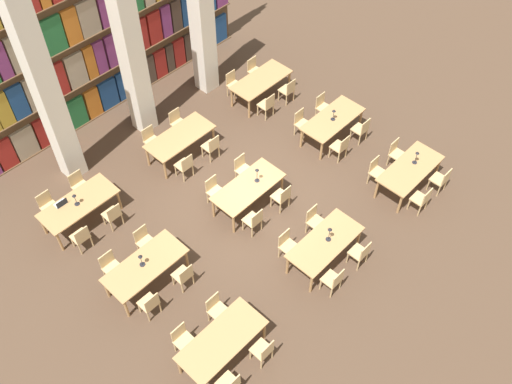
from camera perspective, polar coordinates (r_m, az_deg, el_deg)
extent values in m
plane|color=#4C3828|center=(15.97, -0.72, -1.07)|extent=(40.00, 40.00, 0.00)
cube|color=brown|center=(17.83, -15.59, 15.26)|extent=(10.40, 0.06, 5.50)
cube|color=brown|center=(19.45, -13.91, 8.68)|extent=(10.40, 0.35, 0.03)
cube|color=maroon|center=(18.01, -23.80, 3.55)|extent=(0.50, 0.20, 1.03)
cube|color=tan|center=(18.13, -22.17, 4.64)|extent=(0.67, 0.20, 1.03)
cube|color=maroon|center=(18.28, -20.58, 5.68)|extent=(0.45, 0.20, 1.03)
cube|color=maroon|center=(18.43, -19.14, 6.62)|extent=(0.56, 0.20, 1.03)
cube|color=#236B38|center=(18.61, -17.58, 7.63)|extent=(0.61, 0.20, 1.03)
cube|color=orange|center=(18.81, -16.05, 8.61)|extent=(0.48, 0.20, 1.03)
cube|color=navy|center=(19.02, -14.62, 9.52)|extent=(0.61, 0.20, 1.03)
cube|color=navy|center=(19.24, -13.24, 10.39)|extent=(0.42, 0.20, 1.03)
cube|color=navy|center=(19.44, -12.04, 11.13)|extent=(0.49, 0.20, 1.03)
cube|color=#47382D|center=(19.68, -10.77, 11.91)|extent=(0.48, 0.20, 1.03)
cube|color=maroon|center=(19.90, -9.64, 12.59)|extent=(0.46, 0.20, 1.03)
cube|color=#47382D|center=(20.10, -8.70, 13.16)|extent=(0.29, 0.20, 1.03)
cube|color=maroon|center=(20.29, -7.80, 13.69)|extent=(0.45, 0.20, 1.03)
cube|color=#47382D|center=(20.60, -6.48, 14.46)|extent=(0.69, 0.20, 1.03)
cube|color=#B7932D|center=(20.94, -5.14, 15.23)|extent=(0.54, 0.20, 1.03)
cube|color=navy|center=(21.29, -3.81, 15.98)|extent=(0.66, 0.20, 1.03)
cube|color=brown|center=(18.60, -14.71, 11.85)|extent=(10.40, 0.35, 0.03)
cube|color=#B7932D|center=(17.21, -24.05, 7.55)|extent=(0.41, 0.20, 1.08)
cube|color=navy|center=(17.31, -22.78, 8.36)|extent=(0.47, 0.20, 1.08)
cube|color=tan|center=(17.47, -21.16, 9.39)|extent=(0.64, 0.20, 1.08)
cube|color=maroon|center=(17.66, -19.39, 10.50)|extent=(0.60, 0.20, 1.08)
cube|color=tan|center=(17.87, -17.64, 11.57)|extent=(0.60, 0.20, 1.08)
cube|color=orange|center=(18.05, -16.33, 12.37)|extent=(0.32, 0.20, 1.08)
cube|color=#84387A|center=(18.18, -15.42, 12.91)|extent=(0.34, 0.20, 1.08)
cube|color=#84387A|center=(18.42, -13.95, 13.78)|extent=(0.66, 0.20, 1.08)
cube|color=#84387A|center=(18.66, -12.50, 14.62)|extent=(0.42, 0.20, 1.08)
cube|color=maroon|center=(18.85, -11.45, 15.22)|extent=(0.40, 0.20, 1.08)
cube|color=maroon|center=(19.09, -10.21, 15.92)|extent=(0.48, 0.20, 1.08)
cube|color=#84387A|center=(19.33, -9.07, 16.55)|extent=(0.36, 0.20, 1.08)
cube|color=#47382D|center=(19.55, -8.07, 17.10)|extent=(0.38, 0.20, 1.08)
cube|color=navy|center=(19.77, -7.08, 17.63)|extent=(0.40, 0.20, 1.08)
cube|color=tan|center=(20.07, -5.83, 18.29)|extent=(0.66, 0.20, 1.08)
cube|color=brown|center=(17.82, -15.60, 15.30)|extent=(10.40, 0.35, 0.03)
cube|color=#84387A|center=(16.52, -24.15, 11.92)|extent=(0.32, 0.20, 1.07)
cube|color=tan|center=(16.63, -23.04, 12.59)|extent=(0.34, 0.20, 1.07)
cube|color=#47382D|center=(16.77, -21.57, 13.48)|extent=(0.60, 0.20, 1.07)
cube|color=#236B38|center=(16.99, -19.67, 14.60)|extent=(0.61, 0.20, 1.07)
cube|color=orange|center=(17.19, -18.07, 15.52)|extent=(0.46, 0.20, 1.07)
cube|color=tan|center=(17.41, -16.51, 16.40)|extent=(0.62, 0.20, 1.07)
cube|color=#84387A|center=(17.64, -15.03, 17.22)|extent=(0.32, 0.20, 1.07)
cube|color=navy|center=(17.80, -14.04, 17.76)|extent=(0.30, 0.20, 1.07)
cube|color=tan|center=(15.99, -23.83, 16.85)|extent=(0.48, 0.20, 1.05)
cube|color=silver|center=(15.60, -20.26, 9.39)|extent=(0.57, 0.57, 6.00)
cube|color=silver|center=(16.56, -12.54, 14.07)|extent=(0.57, 0.57, 6.00)
cube|color=silver|center=(17.87, -5.56, 17.95)|extent=(0.57, 0.57, 6.00)
cube|color=tan|center=(12.95, -3.44, -14.55)|extent=(2.08, 0.93, 0.04)
cylinder|color=tan|center=(13.46, 0.82, -13.64)|extent=(0.07, 0.07, 0.73)
cylinder|color=tan|center=(13.21, -7.69, -16.84)|extent=(0.07, 0.07, 0.73)
cylinder|color=tan|center=(13.71, -1.59, -11.63)|extent=(0.07, 0.07, 0.73)
cylinder|color=tan|center=(13.20, -2.77, -17.91)|extent=(0.04, 0.04, 0.42)
cube|color=tan|center=(12.89, -2.85, -18.54)|extent=(0.42, 0.40, 0.04)
cylinder|color=tan|center=(13.54, -5.96, -15.04)|extent=(0.04, 0.04, 0.42)
cylinder|color=tan|center=(13.46, -7.13, -16.01)|extent=(0.04, 0.04, 0.42)
cylinder|color=tan|center=(13.66, -6.95, -14.12)|extent=(0.04, 0.04, 0.42)
cylinder|color=tan|center=(13.58, -8.11, -15.07)|extent=(0.04, 0.04, 0.42)
cube|color=tan|center=(13.35, -7.13, -14.64)|extent=(0.42, 0.40, 0.04)
cube|color=tan|center=(13.22, -7.78, -13.69)|extent=(0.40, 0.03, 0.42)
cylinder|color=tan|center=(13.38, -0.57, -15.93)|extent=(0.04, 0.04, 0.42)
cylinder|color=tan|center=(13.49, 0.53, -14.92)|extent=(0.04, 0.04, 0.42)
cylinder|color=tan|center=(13.29, 0.53, -16.85)|extent=(0.04, 0.04, 0.42)
cylinder|color=tan|center=(13.40, 1.63, -15.82)|extent=(0.04, 0.04, 0.42)
cube|color=tan|center=(13.18, 0.54, -15.47)|extent=(0.42, 0.40, 0.04)
cube|color=tan|center=(12.92, 1.16, -15.56)|extent=(0.40, 0.03, 0.42)
cylinder|color=tan|center=(13.82, -2.67, -12.23)|extent=(0.04, 0.04, 0.42)
cylinder|color=tan|center=(13.71, -3.77, -13.18)|extent=(0.04, 0.04, 0.42)
cylinder|color=tan|center=(13.94, -3.67, -11.36)|extent=(0.04, 0.04, 0.42)
cylinder|color=tan|center=(13.84, -4.77, -12.29)|extent=(0.04, 0.04, 0.42)
cube|color=tan|center=(13.62, -3.77, -11.81)|extent=(0.42, 0.40, 0.04)
cube|color=tan|center=(13.49, -4.37, -10.86)|extent=(0.40, 0.03, 0.42)
cube|color=tan|center=(14.35, 6.93, -4.99)|extent=(2.08, 0.93, 0.04)
cylinder|color=tan|center=(14.11, 5.54, -9.10)|extent=(0.07, 0.07, 0.73)
cylinder|color=tan|center=(15.05, 10.24, -4.46)|extent=(0.07, 0.07, 0.73)
cylinder|color=tan|center=(14.35, 3.16, -7.30)|extent=(0.07, 0.07, 0.73)
cylinder|color=tan|center=(15.27, 7.93, -2.85)|extent=(0.07, 0.07, 0.73)
cylinder|color=tan|center=(14.31, 6.46, -9.18)|extent=(0.04, 0.04, 0.42)
cylinder|color=tan|center=(14.47, 7.37, -8.27)|extent=(0.04, 0.04, 0.42)
cylinder|color=tan|center=(14.22, 7.53, -9.97)|extent=(0.04, 0.04, 0.42)
cylinder|color=tan|center=(14.38, 8.43, -9.04)|extent=(0.04, 0.04, 0.42)
cube|color=tan|center=(14.15, 7.54, -8.63)|extent=(0.42, 0.40, 0.04)
cube|color=tan|center=(13.90, 8.23, -8.57)|extent=(0.40, 0.03, 0.42)
cylinder|color=tan|center=(14.78, 4.24, -5.96)|extent=(0.04, 0.04, 0.42)
cylinder|color=tan|center=(14.62, 3.31, -6.82)|extent=(0.04, 0.04, 0.42)
cylinder|color=tan|center=(14.89, 3.25, -5.22)|extent=(0.04, 0.04, 0.42)
cylinder|color=tan|center=(14.74, 2.32, -6.06)|extent=(0.04, 0.04, 0.42)
cube|color=tan|center=(14.57, 3.32, -5.50)|extent=(0.42, 0.40, 0.04)
cube|color=tan|center=(14.44, 2.81, -4.57)|extent=(0.40, 0.03, 0.42)
cylinder|color=tan|center=(14.82, 9.12, -6.51)|extent=(0.04, 0.04, 0.42)
cylinder|color=tan|center=(15.00, 9.96, -5.66)|extent=(0.04, 0.04, 0.42)
cylinder|color=tan|center=(14.73, 10.17, -7.25)|extent=(0.04, 0.04, 0.42)
cylinder|color=tan|center=(14.92, 11.00, -6.39)|extent=(0.04, 0.04, 0.42)
cube|color=tan|center=(14.68, 10.19, -5.95)|extent=(0.42, 0.40, 0.04)
cube|color=tan|center=(14.44, 10.89, -5.85)|extent=(0.40, 0.03, 0.42)
cylinder|color=tan|center=(15.30, 6.90, -3.50)|extent=(0.04, 0.04, 0.42)
cylinder|color=tan|center=(15.12, 6.04, -4.30)|extent=(0.04, 0.04, 0.42)
cylinder|color=tan|center=(15.41, 5.92, -2.80)|extent=(0.04, 0.04, 0.42)
cylinder|color=tan|center=(15.23, 5.05, -3.59)|extent=(0.04, 0.04, 0.42)
cube|color=tan|center=(15.08, 6.05, -3.02)|extent=(0.42, 0.40, 0.04)
cube|color=tan|center=(14.96, 5.57, -2.11)|extent=(0.40, 0.03, 0.42)
cylinder|color=#232328|center=(14.38, 7.25, -4.71)|extent=(0.14, 0.14, 0.01)
cylinder|color=#232328|center=(14.21, 7.33, -4.23)|extent=(0.02, 0.02, 0.39)
cone|color=#232328|center=(14.03, 7.42, -3.68)|extent=(0.11, 0.11, 0.07)
cube|color=tan|center=(16.38, 15.20, 2.29)|extent=(2.08, 0.93, 0.04)
cylinder|color=tan|center=(15.96, 14.19, -1.18)|extent=(0.07, 0.07, 0.73)
cylinder|color=tan|center=(17.19, 17.73, 2.45)|extent=(0.07, 0.07, 0.73)
cylinder|color=tan|center=(16.16, 11.96, 0.28)|extent=(0.07, 0.07, 0.73)
cylinder|color=tan|center=(17.38, 15.62, 3.77)|extent=(0.07, 0.07, 0.73)
cylinder|color=tan|center=(16.22, 15.02, -1.20)|extent=(0.04, 0.04, 0.42)
cylinder|color=tan|center=(16.44, 15.70, -0.48)|extent=(0.04, 0.04, 0.42)
cylinder|color=tan|center=(16.14, 16.00, -1.84)|extent=(0.04, 0.04, 0.42)
cylinder|color=tan|center=(16.37, 16.67, -1.11)|extent=(0.04, 0.04, 0.42)
cube|color=tan|center=(16.12, 16.02, -0.64)|extent=(0.42, 0.40, 0.04)
cube|color=tan|center=(15.91, 16.74, -0.47)|extent=(0.40, 0.03, 0.42)
cylinder|color=tan|center=(16.71, 12.80, 1.40)|extent=(0.04, 0.04, 0.42)
cylinder|color=tan|center=(16.49, 12.09, 0.72)|extent=(0.04, 0.04, 0.42)
cylinder|color=tan|center=(16.81, 11.87, 2.00)|extent=(0.04, 0.04, 0.42)
cylinder|color=tan|center=(16.59, 11.15, 1.34)|extent=(0.04, 0.04, 0.42)
cube|color=tan|center=(16.48, 12.11, 1.90)|extent=(0.42, 0.40, 0.04)
cube|color=tan|center=(16.37, 11.72, 2.77)|extent=(0.40, 0.03, 0.42)
cylinder|color=tan|center=(16.84, 16.82, 0.69)|extent=(0.04, 0.04, 0.42)
cylinder|color=tan|center=(17.07, 17.46, 1.35)|extent=(0.04, 0.04, 0.42)
cylinder|color=tan|center=(16.76, 17.78, 0.08)|extent=(0.04, 0.04, 0.42)
cylinder|color=tan|center=(17.00, 18.40, 0.75)|extent=(0.04, 0.04, 0.42)
cube|color=tan|center=(16.75, 17.80, 1.23)|extent=(0.42, 0.40, 0.04)
cube|color=tan|center=(16.55, 18.52, 1.42)|extent=(0.40, 0.03, 0.42)
cylinder|color=tan|center=(17.33, 14.64, 3.14)|extent=(0.04, 0.04, 0.42)
cylinder|color=tan|center=(17.09, 13.97, 2.51)|extent=(0.04, 0.04, 0.42)
cylinder|color=tan|center=(17.42, 13.73, 3.71)|extent=(0.04, 0.04, 0.42)
cylinder|color=tan|center=(17.19, 13.05, 3.09)|extent=(0.04, 0.04, 0.42)
cube|color=tan|center=(17.10, 13.99, 3.64)|extent=(0.42, 0.40, 0.04)
cube|color=tan|center=(16.99, 13.63, 4.49)|extent=(0.40, 0.03, 0.42)
cylinder|color=#232328|center=(16.53, 15.57, 2.87)|extent=(0.14, 0.14, 0.01)
cylinder|color=#232328|center=(16.40, 15.71, 3.31)|extent=(0.02, 0.02, 0.35)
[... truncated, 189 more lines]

